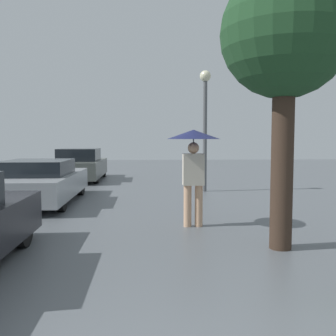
{
  "coord_description": "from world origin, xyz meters",
  "views": [
    {
      "loc": [
        -0.49,
        -1.29,
        1.68
      ],
      "look_at": [
        -0.03,
        5.85,
        1.14
      ],
      "focal_mm": 40.0,
      "sensor_mm": 36.0,
      "label": 1
    }
  ],
  "objects_px": {
    "pedestrian": "(193,151)",
    "street_lamp": "(205,111)",
    "tree": "(285,38)",
    "parked_car_farthest": "(80,166)",
    "parked_car_middle": "(40,182)"
  },
  "relations": [
    {
      "from": "tree",
      "to": "pedestrian",
      "type": "bearing_deg",
      "value": 126.6
    },
    {
      "from": "parked_car_middle",
      "to": "street_lamp",
      "type": "height_order",
      "value": "street_lamp"
    },
    {
      "from": "pedestrian",
      "to": "street_lamp",
      "type": "height_order",
      "value": "street_lamp"
    },
    {
      "from": "tree",
      "to": "parked_car_middle",
      "type": "bearing_deg",
      "value": 137.07
    },
    {
      "from": "pedestrian",
      "to": "street_lamp",
      "type": "distance_m",
      "value": 5.16
    },
    {
      "from": "street_lamp",
      "to": "parked_car_middle",
      "type": "bearing_deg",
      "value": -157.86
    },
    {
      "from": "parked_car_farthest",
      "to": "tree",
      "type": "distance_m",
      "value": 11.59
    },
    {
      "from": "pedestrian",
      "to": "parked_car_farthest",
      "type": "height_order",
      "value": "pedestrian"
    },
    {
      "from": "pedestrian",
      "to": "street_lamp",
      "type": "bearing_deg",
      "value": 78.23
    },
    {
      "from": "parked_car_farthest",
      "to": "tree",
      "type": "height_order",
      "value": "tree"
    },
    {
      "from": "parked_car_farthest",
      "to": "pedestrian",
      "type": "bearing_deg",
      "value": -67.35
    },
    {
      "from": "pedestrian",
      "to": "tree",
      "type": "xyz_separation_m",
      "value": [
        1.16,
        -1.56,
        1.73
      ]
    },
    {
      "from": "parked_car_middle",
      "to": "street_lamp",
      "type": "bearing_deg",
      "value": 22.14
    },
    {
      "from": "pedestrian",
      "to": "tree",
      "type": "height_order",
      "value": "tree"
    },
    {
      "from": "pedestrian",
      "to": "parked_car_farthest",
      "type": "bearing_deg",
      "value": 112.65
    }
  ]
}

